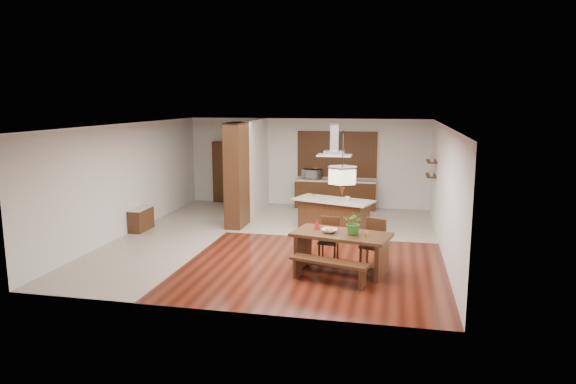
% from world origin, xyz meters
% --- Properties ---
extents(room_shell, '(9.00, 9.04, 2.92)m').
position_xyz_m(room_shell, '(0.00, 0.00, 2.06)').
color(room_shell, '#3A130A').
rests_on(room_shell, ground).
extents(tile_hallway, '(2.50, 9.00, 0.01)m').
position_xyz_m(tile_hallway, '(-2.75, 0.00, 0.01)').
color(tile_hallway, '#B4A996').
rests_on(tile_hallway, ground).
extents(tile_kitchen, '(5.50, 4.00, 0.01)m').
position_xyz_m(tile_kitchen, '(1.25, 2.50, 0.01)').
color(tile_kitchen, '#B4A996').
rests_on(tile_kitchen, ground).
extents(soffit_band, '(8.00, 9.00, 0.02)m').
position_xyz_m(soffit_band, '(0.00, 0.00, 2.88)').
color(soffit_band, '#37180D').
rests_on(soffit_band, room_shell).
extents(partition_pier, '(0.45, 1.00, 2.90)m').
position_xyz_m(partition_pier, '(-1.40, 1.20, 1.45)').
color(partition_pier, black).
rests_on(partition_pier, ground).
extents(partition_stub, '(0.18, 2.40, 2.90)m').
position_xyz_m(partition_stub, '(-1.40, 3.30, 1.45)').
color(partition_stub, silver).
rests_on(partition_stub, ground).
extents(hallway_console, '(0.37, 0.88, 0.63)m').
position_xyz_m(hallway_console, '(-3.81, 0.20, 0.32)').
color(hallway_console, black).
rests_on(hallway_console, ground).
extents(hallway_doorway, '(1.10, 0.20, 2.10)m').
position_xyz_m(hallway_doorway, '(-2.70, 4.40, 1.05)').
color(hallway_doorway, black).
rests_on(hallway_doorway, ground).
extents(rear_counter, '(2.60, 0.62, 0.95)m').
position_xyz_m(rear_counter, '(1.00, 4.20, 0.48)').
color(rear_counter, black).
rests_on(rear_counter, ground).
extents(kitchen_window, '(2.60, 0.08, 1.50)m').
position_xyz_m(kitchen_window, '(1.00, 4.46, 1.75)').
color(kitchen_window, '#985A2D').
rests_on(kitchen_window, room_shell).
extents(shelf_lower, '(0.26, 0.90, 0.04)m').
position_xyz_m(shelf_lower, '(3.87, 2.60, 1.40)').
color(shelf_lower, black).
rests_on(shelf_lower, room_shell).
extents(shelf_upper, '(0.26, 0.90, 0.04)m').
position_xyz_m(shelf_upper, '(3.87, 2.60, 1.80)').
color(shelf_upper, black).
rests_on(shelf_upper, room_shell).
extents(dining_table, '(2.13, 1.39, 0.82)m').
position_xyz_m(dining_table, '(1.85, -2.06, 0.60)').
color(dining_table, black).
rests_on(dining_table, ground).
extents(dining_bench, '(1.60, 0.77, 0.44)m').
position_xyz_m(dining_bench, '(1.69, -2.75, 0.22)').
color(dining_bench, black).
rests_on(dining_bench, ground).
extents(dining_chair_left, '(0.45, 0.45, 0.95)m').
position_xyz_m(dining_chair_left, '(1.50, -1.36, 0.47)').
color(dining_chair_left, black).
rests_on(dining_chair_left, ground).
extents(dining_chair_right, '(0.57, 0.57, 1.00)m').
position_xyz_m(dining_chair_right, '(2.46, -1.58, 0.50)').
color(dining_chair_right, black).
rests_on(dining_chair_right, ground).
extents(pendant_lantern, '(0.64, 0.64, 1.31)m').
position_xyz_m(pendant_lantern, '(1.85, -2.06, 2.25)').
color(pendant_lantern, beige).
rests_on(pendant_lantern, room_shell).
extents(foliage_plant, '(0.45, 0.40, 0.48)m').
position_xyz_m(foliage_plant, '(2.10, -2.09, 1.06)').
color(foliage_plant, '#2F7125').
rests_on(foliage_plant, dining_table).
extents(fruit_bowl, '(0.38, 0.38, 0.08)m').
position_xyz_m(fruit_bowl, '(1.60, -2.07, 0.85)').
color(fruit_bowl, beige).
rests_on(fruit_bowl, dining_table).
extents(napkin_cone, '(0.15, 0.15, 0.23)m').
position_xyz_m(napkin_cone, '(1.30, -1.85, 0.93)').
color(napkin_cone, '#AE0C18').
rests_on(napkin_cone, dining_table).
extents(gold_ornament, '(0.09, 0.09, 0.10)m').
position_xyz_m(gold_ornament, '(2.37, -2.28, 0.87)').
color(gold_ornament, gold).
rests_on(gold_ornament, dining_table).
extents(kitchen_island, '(2.27, 1.52, 0.87)m').
position_xyz_m(kitchen_island, '(1.29, 1.29, 0.44)').
color(kitchen_island, black).
rests_on(kitchen_island, ground).
extents(range_hood, '(0.90, 0.55, 0.87)m').
position_xyz_m(range_hood, '(1.29, 1.30, 2.46)').
color(range_hood, silver).
rests_on(range_hood, room_shell).
extents(island_cup, '(0.15, 0.15, 0.10)m').
position_xyz_m(island_cup, '(1.66, 1.21, 0.92)').
color(island_cup, silver).
rests_on(island_cup, kitchen_island).
extents(microwave, '(0.68, 0.58, 0.32)m').
position_xyz_m(microwave, '(0.21, 4.21, 1.11)').
color(microwave, silver).
rests_on(microwave, rear_counter).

